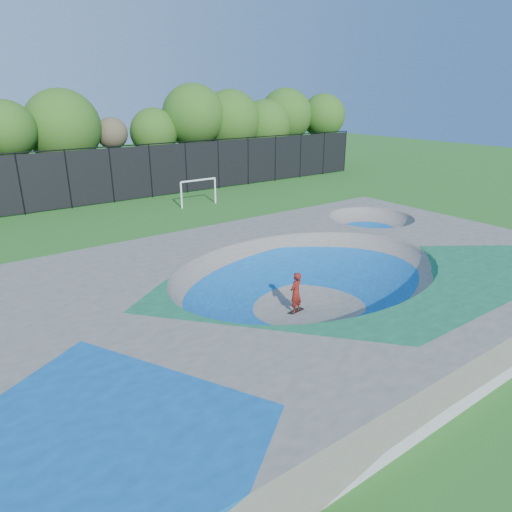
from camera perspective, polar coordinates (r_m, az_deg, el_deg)
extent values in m
plane|color=#205D1A|center=(17.61, 6.51, -5.86)|extent=(120.00, 120.00, 0.00)
cube|color=gray|center=(17.30, 6.61, -3.62)|extent=(22.00, 14.00, 1.50)
imported|color=red|center=(16.53, 4.99, -4.61)|extent=(0.66, 0.53, 1.56)
cube|color=black|center=(16.85, 4.92, -6.95)|extent=(0.81, 0.35, 0.05)
cylinder|color=white|center=(32.13, -9.31, 7.49)|extent=(0.12, 0.12, 1.81)
cylinder|color=white|center=(33.42, -5.13, 8.13)|extent=(0.12, 0.12, 1.81)
cylinder|color=white|center=(32.58, -7.25, 9.38)|extent=(2.72, 0.12, 0.12)
cylinder|color=black|center=(33.42, -27.40, 7.93)|extent=(0.09, 0.09, 4.00)
cylinder|color=black|center=(33.99, -22.42, 8.81)|extent=(0.09, 0.09, 4.00)
cylinder|color=black|center=(34.81, -17.61, 9.60)|extent=(0.09, 0.09, 4.00)
cylinder|color=black|center=(35.86, -13.04, 10.28)|extent=(0.09, 0.09, 4.00)
cylinder|color=black|center=(37.13, -8.73, 10.86)|extent=(0.09, 0.09, 4.00)
cylinder|color=black|center=(38.58, -4.72, 11.35)|extent=(0.09, 0.09, 4.00)
cylinder|color=black|center=(40.21, -1.00, 11.75)|extent=(0.09, 0.09, 4.00)
cylinder|color=black|center=(42.00, 2.42, 12.07)|extent=(0.09, 0.09, 4.00)
cylinder|color=black|center=(43.91, 5.57, 12.33)|extent=(0.09, 0.09, 4.00)
cylinder|color=black|center=(45.94, 8.44, 12.54)|extent=(0.09, 0.09, 4.00)
cylinder|color=black|center=(48.07, 11.07, 12.70)|extent=(0.09, 0.09, 4.00)
cube|color=black|center=(34.81, -17.61, 9.60)|extent=(48.00, 0.03, 3.80)
cylinder|color=black|center=(34.54, -17.96, 12.86)|extent=(48.00, 0.08, 0.08)
cylinder|color=#4B2F25|center=(37.66, -27.97, 8.63)|extent=(0.44, 0.44, 3.59)
sphere|color=#285717|center=(37.29, -28.80, 13.64)|extent=(4.12, 4.12, 4.12)
cylinder|color=#4B2F25|center=(39.72, -22.32, 9.43)|extent=(0.44, 0.44, 2.94)
sphere|color=#285717|center=(39.33, -23.02, 14.61)|extent=(5.74, 5.74, 5.74)
cylinder|color=#4B2F25|center=(41.11, -17.18, 10.59)|extent=(0.44, 0.44, 3.33)
sphere|color=brown|center=(40.80, -17.58, 14.42)|extent=(2.60, 2.60, 2.60)
cylinder|color=#4B2F25|center=(42.31, -12.34, 10.90)|extent=(0.44, 0.44, 2.83)
sphere|color=#285717|center=(41.98, -12.64, 14.88)|extent=(4.10, 4.10, 4.10)
cylinder|color=#4B2F25|center=(43.41, -7.58, 11.88)|extent=(0.44, 0.44, 3.56)
sphere|color=#285717|center=(43.06, -7.82, 16.98)|extent=(5.58, 5.58, 5.58)
cylinder|color=#4B2F25|center=(45.19, -3.15, 11.94)|extent=(0.44, 0.44, 2.96)
sphere|color=#285717|center=(44.85, -3.24, 16.52)|extent=(5.70, 5.70, 5.70)
cylinder|color=#4B2F25|center=(46.75, 1.14, 12.06)|extent=(0.44, 0.44, 2.71)
sphere|color=#285717|center=(46.43, 1.17, 16.00)|extent=(4.96, 4.96, 4.96)
cylinder|color=#4B2F25|center=(49.80, 3.62, 12.89)|extent=(0.44, 0.44, 3.37)
sphere|color=#285717|center=(49.50, 3.72, 17.16)|extent=(5.42, 5.42, 5.42)
cylinder|color=#4B2F25|center=(51.23, 8.20, 13.03)|extent=(0.44, 0.44, 3.58)
sphere|color=#285717|center=(50.95, 8.40, 16.94)|extent=(4.56, 4.56, 4.56)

